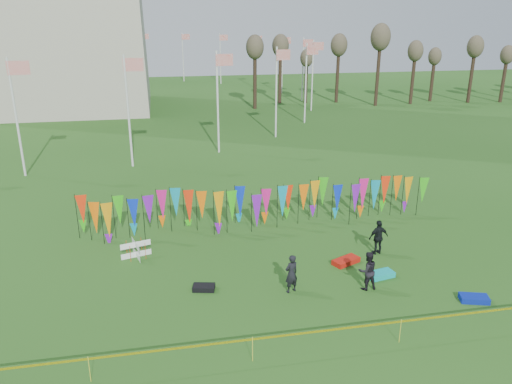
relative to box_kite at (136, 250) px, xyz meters
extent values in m
plane|color=#1F4C15|center=(6.04, -5.72, -0.39)|extent=(160.00, 160.00, 0.00)
cylinder|color=silver|center=(20.04, 42.28, 3.61)|extent=(0.16, 0.16, 8.00)
plane|color=red|center=(20.64, 42.28, 6.91)|extent=(1.40, 0.00, 1.40)
cylinder|color=silver|center=(19.09, 49.53, 3.61)|extent=(0.16, 0.16, 8.00)
plane|color=red|center=(19.69, 49.53, 6.91)|extent=(1.40, 0.00, 1.40)
cylinder|color=silver|center=(16.29, 56.28, 3.61)|extent=(0.16, 0.16, 8.00)
plane|color=red|center=(16.89, 56.28, 6.91)|extent=(1.40, 0.00, 1.40)
cylinder|color=silver|center=(11.84, 62.08, 3.61)|extent=(0.16, 0.16, 8.00)
plane|color=red|center=(12.44, 62.08, 6.91)|extent=(1.40, 0.00, 1.40)
cylinder|color=silver|center=(6.04, 66.53, 3.61)|extent=(0.16, 0.16, 8.00)
plane|color=red|center=(6.64, 66.53, 6.91)|extent=(1.40, 0.00, 1.40)
cylinder|color=silver|center=(-0.71, 69.33, 3.61)|extent=(0.16, 0.16, 8.00)
plane|color=red|center=(-0.11, 69.33, 6.91)|extent=(1.40, 0.00, 1.40)
cylinder|color=silver|center=(-7.96, 70.28, 3.61)|extent=(0.16, 0.16, 8.00)
plane|color=red|center=(-7.36, 70.28, 6.91)|extent=(1.40, 0.00, 1.40)
cylinder|color=silver|center=(-15.20, 69.33, 3.61)|extent=(0.16, 0.16, 8.00)
plane|color=red|center=(-14.60, 69.33, 6.91)|extent=(1.40, 0.00, 1.40)
cylinder|color=silver|center=(-21.96, 66.53, 3.61)|extent=(0.16, 0.16, 8.00)
plane|color=red|center=(-21.36, 66.53, 6.91)|extent=(1.40, 0.00, 1.40)
cylinder|color=silver|center=(-7.96, 14.28, 3.61)|extent=(0.16, 0.16, 8.00)
plane|color=red|center=(-7.36, 14.28, 6.91)|extent=(1.40, 0.00, 1.40)
cylinder|color=silver|center=(-0.71, 15.24, 3.61)|extent=(0.16, 0.16, 8.00)
plane|color=red|center=(-0.11, 15.24, 6.91)|extent=(1.40, 0.00, 1.40)
cylinder|color=silver|center=(6.04, 18.03, 3.61)|extent=(0.16, 0.16, 8.00)
plane|color=red|center=(6.64, 18.03, 6.91)|extent=(1.40, 0.00, 1.40)
cylinder|color=silver|center=(11.84, 22.48, 3.61)|extent=(0.16, 0.16, 8.00)
plane|color=red|center=(12.44, 22.48, 6.91)|extent=(1.40, 0.00, 1.40)
cylinder|color=silver|center=(16.29, 28.28, 3.61)|extent=(0.16, 0.16, 8.00)
plane|color=red|center=(16.89, 28.28, 6.91)|extent=(1.40, 0.00, 1.40)
cylinder|color=silver|center=(19.09, 35.03, 3.61)|extent=(0.16, 0.16, 8.00)
plane|color=red|center=(19.69, 35.03, 6.91)|extent=(1.40, 0.00, 1.40)
cylinder|color=black|center=(-2.96, 2.49, 0.70)|extent=(0.03, 0.03, 2.18)
cone|color=red|center=(-2.68, 2.49, 0.91)|extent=(0.64, 0.64, 1.60)
cylinder|color=black|center=(-2.29, 2.49, 0.70)|extent=(0.03, 0.03, 2.18)
cone|color=#F96707|center=(-2.01, 2.49, 0.91)|extent=(0.64, 0.64, 1.60)
cylinder|color=black|center=(-1.62, 2.49, 0.70)|extent=(0.03, 0.03, 2.18)
cone|color=orange|center=(-1.34, 2.49, 0.91)|extent=(0.64, 0.64, 1.60)
cylinder|color=black|center=(-0.96, 2.49, 0.70)|extent=(0.03, 0.03, 2.18)
cone|color=green|center=(-0.68, 2.49, 0.91)|extent=(0.64, 0.64, 1.60)
cylinder|color=black|center=(-0.29, 2.49, 0.70)|extent=(0.03, 0.03, 2.18)
cone|color=#0B2CCA|center=(-0.01, 2.49, 0.91)|extent=(0.64, 0.64, 1.60)
cylinder|color=black|center=(0.38, 2.49, 0.70)|extent=(0.03, 0.03, 2.18)
cone|color=purple|center=(0.66, 2.49, 0.91)|extent=(0.64, 0.64, 1.60)
cylinder|color=black|center=(1.04, 2.49, 0.70)|extent=(0.03, 0.03, 2.18)
cone|color=#D6177C|center=(1.32, 2.49, 0.91)|extent=(0.64, 0.64, 1.60)
cylinder|color=black|center=(1.71, 2.49, 0.70)|extent=(0.03, 0.03, 2.18)
cone|color=#0B89A7|center=(1.99, 2.49, 0.91)|extent=(0.64, 0.64, 1.60)
cylinder|color=black|center=(2.38, 2.49, 0.70)|extent=(0.03, 0.03, 2.18)
cone|color=red|center=(2.66, 2.49, 0.91)|extent=(0.64, 0.64, 1.60)
cylinder|color=black|center=(3.04, 2.49, 0.70)|extent=(0.03, 0.03, 2.18)
cone|color=#F96707|center=(3.32, 2.49, 0.91)|extent=(0.64, 0.64, 1.60)
cylinder|color=black|center=(3.71, 2.49, 0.70)|extent=(0.03, 0.03, 2.18)
cone|color=orange|center=(3.99, 2.49, 0.91)|extent=(0.64, 0.64, 1.60)
cylinder|color=black|center=(4.38, 2.49, 0.70)|extent=(0.03, 0.03, 2.18)
cone|color=green|center=(4.66, 2.49, 0.91)|extent=(0.64, 0.64, 1.60)
cylinder|color=black|center=(5.04, 2.49, 0.70)|extent=(0.03, 0.03, 2.18)
cone|color=#0B2CCA|center=(5.32, 2.49, 0.91)|extent=(0.64, 0.64, 1.60)
cylinder|color=black|center=(5.71, 2.49, 0.70)|extent=(0.03, 0.03, 2.18)
cone|color=purple|center=(5.99, 2.49, 0.91)|extent=(0.64, 0.64, 1.60)
cylinder|color=black|center=(6.38, 2.49, 0.70)|extent=(0.03, 0.03, 2.18)
cone|color=#D6177C|center=(6.66, 2.49, 0.91)|extent=(0.64, 0.64, 1.60)
cylinder|color=black|center=(7.04, 2.49, 0.70)|extent=(0.03, 0.03, 2.18)
cone|color=#0B89A7|center=(7.32, 2.49, 0.91)|extent=(0.64, 0.64, 1.60)
cylinder|color=black|center=(7.71, 2.49, 0.70)|extent=(0.03, 0.03, 2.18)
cone|color=red|center=(7.99, 2.49, 0.91)|extent=(0.64, 0.64, 1.60)
cylinder|color=black|center=(8.38, 2.49, 0.70)|extent=(0.03, 0.03, 2.18)
cone|color=#F96707|center=(8.66, 2.49, 0.91)|extent=(0.64, 0.64, 1.60)
cylinder|color=black|center=(9.04, 2.49, 0.70)|extent=(0.03, 0.03, 2.18)
cone|color=orange|center=(9.32, 2.49, 0.91)|extent=(0.64, 0.64, 1.60)
cylinder|color=black|center=(9.71, 2.49, 0.70)|extent=(0.03, 0.03, 2.18)
cone|color=green|center=(9.99, 2.49, 0.91)|extent=(0.64, 0.64, 1.60)
cylinder|color=black|center=(10.38, 2.49, 0.70)|extent=(0.03, 0.03, 2.18)
cone|color=#0B2CCA|center=(10.66, 2.49, 0.91)|extent=(0.64, 0.64, 1.60)
cylinder|color=black|center=(11.04, 2.49, 0.70)|extent=(0.03, 0.03, 2.18)
cone|color=purple|center=(11.32, 2.49, 0.91)|extent=(0.64, 0.64, 1.60)
cylinder|color=black|center=(11.71, 2.49, 0.70)|extent=(0.03, 0.03, 2.18)
cone|color=#D6177C|center=(11.99, 2.49, 0.91)|extent=(0.64, 0.64, 1.60)
cylinder|color=black|center=(12.38, 2.49, 0.70)|extent=(0.03, 0.03, 2.18)
cone|color=#0B89A7|center=(12.66, 2.49, 0.91)|extent=(0.64, 0.64, 1.60)
cylinder|color=black|center=(13.04, 2.49, 0.70)|extent=(0.03, 0.03, 2.18)
cone|color=red|center=(13.32, 2.49, 0.91)|extent=(0.64, 0.64, 1.60)
cylinder|color=black|center=(13.71, 2.49, 0.70)|extent=(0.03, 0.03, 2.18)
cone|color=#F96707|center=(13.99, 2.49, 0.91)|extent=(0.64, 0.64, 1.60)
cylinder|color=black|center=(14.38, 2.49, 0.70)|extent=(0.03, 0.03, 2.18)
cone|color=orange|center=(14.66, 2.49, 0.91)|extent=(0.64, 0.64, 1.60)
cylinder|color=black|center=(15.04, 2.49, 0.70)|extent=(0.03, 0.03, 2.18)
cone|color=green|center=(15.32, 2.49, 0.91)|extent=(0.64, 0.64, 1.60)
cube|color=#E1DD04|center=(6.04, -8.20, 0.43)|extent=(26.00, 0.01, 0.08)
cylinder|color=yellow|center=(-0.96, -8.20, 0.06)|extent=(0.02, 0.02, 0.90)
cylinder|color=yellow|center=(4.04, -8.20, 0.06)|extent=(0.02, 0.02, 0.90)
cylinder|color=yellow|center=(9.04, -8.20, 0.06)|extent=(0.02, 0.02, 0.90)
cylinder|color=#35241A|center=(12.04, 38.28, 2.81)|extent=(0.44, 0.44, 6.40)
ellipsoid|color=#4E4534|center=(12.04, 38.28, 6.17)|extent=(1.92, 1.92, 2.56)
cylinder|color=#35241A|center=(16.04, 38.28, 2.81)|extent=(0.44, 0.44, 6.40)
ellipsoid|color=#4E4534|center=(16.04, 38.28, 6.17)|extent=(1.92, 1.92, 2.56)
cylinder|color=#35241A|center=(20.04, 38.28, 2.81)|extent=(0.44, 0.44, 6.40)
ellipsoid|color=#4E4534|center=(20.04, 38.28, 6.17)|extent=(1.92, 1.92, 2.56)
cylinder|color=#35241A|center=(24.04, 38.28, 2.81)|extent=(0.44, 0.44, 6.40)
ellipsoid|color=#4E4534|center=(24.04, 38.28, 6.17)|extent=(1.92, 1.92, 2.56)
cylinder|color=#35241A|center=(28.04, 38.28, 2.81)|extent=(0.44, 0.44, 6.40)
ellipsoid|color=#4E4534|center=(28.04, 38.28, 6.17)|extent=(1.92, 1.92, 2.56)
cylinder|color=#35241A|center=(32.04, 38.28, 2.81)|extent=(0.44, 0.44, 6.40)
ellipsoid|color=#4E4534|center=(32.04, 38.28, 6.17)|extent=(1.92, 1.92, 2.56)
cylinder|color=#35241A|center=(36.04, 38.28, 2.81)|extent=(0.44, 0.44, 6.40)
ellipsoid|color=#4E4534|center=(36.04, 38.28, 6.17)|extent=(1.92, 1.92, 2.56)
cylinder|color=#35241A|center=(40.04, 38.28, 2.81)|extent=(0.44, 0.44, 6.40)
ellipsoid|color=#4E4534|center=(40.04, 38.28, 6.17)|extent=(1.92, 1.92, 2.56)
cylinder|color=#35241A|center=(44.04, 38.28, 2.81)|extent=(0.44, 0.44, 6.40)
ellipsoid|color=#4E4534|center=(44.04, 38.28, 6.17)|extent=(1.92, 1.92, 2.56)
cylinder|color=red|center=(-0.34, -0.34, 0.00)|extent=(0.02, 0.02, 0.79)
cylinder|color=red|center=(0.34, -0.34, 0.00)|extent=(0.02, 0.02, 0.79)
cylinder|color=red|center=(-0.34, 0.34, 0.00)|extent=(0.02, 0.02, 0.79)
cylinder|color=red|center=(0.34, 0.34, 0.00)|extent=(0.02, 0.02, 0.79)
imported|color=black|center=(6.17, -4.30, 0.42)|extent=(0.71, 0.62, 1.62)
imported|color=black|center=(9.23, -4.65, 0.42)|extent=(0.82, 0.54, 1.63)
imported|color=black|center=(11.00, -1.76, 0.43)|extent=(1.03, 0.67, 1.66)
cube|color=#0BB0AD|center=(10.21, -3.87, -0.28)|extent=(1.23, 0.78, 0.23)
cube|color=#0A21A5|center=(12.96, -6.35, -0.28)|extent=(1.18, 0.85, 0.22)
cube|color=red|center=(9.22, -2.41, -0.28)|extent=(1.38, 1.05, 0.23)
cube|color=black|center=(2.76, -3.48, -0.29)|extent=(0.97, 0.69, 0.20)
camera|label=1|loc=(1.42, -21.25, 10.02)|focal=35.00mm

